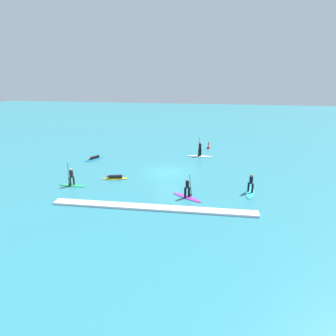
{
  "coord_description": "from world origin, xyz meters",
  "views": [
    {
      "loc": [
        4.24,
        -30.11,
        10.87
      ],
      "look_at": [
        0.0,
        0.0,
        0.5
      ],
      "focal_mm": 32.53,
      "sensor_mm": 36.0,
      "label": 1
    }
  ],
  "objects_px": {
    "surfer_on_white_board": "(200,152)",
    "surfer_on_blue_board": "(94,158)",
    "surfer_on_purple_board": "(187,193)",
    "surfer_on_teal_board": "(250,189)",
    "surfer_on_green_board": "(72,180)",
    "surfer_on_yellow_board": "(115,177)",
    "marker_buoy": "(208,148)"
  },
  "relations": [
    {
      "from": "surfer_on_teal_board",
      "to": "surfer_on_white_board",
      "type": "bearing_deg",
      "value": -146.92
    },
    {
      "from": "surfer_on_green_board",
      "to": "surfer_on_purple_board",
      "type": "xyz_separation_m",
      "value": [
        10.97,
        -1.18,
        -0.07
      ]
    },
    {
      "from": "surfer_on_teal_board",
      "to": "marker_buoy",
      "type": "xyz_separation_m",
      "value": [
        -3.92,
        14.64,
        -0.24
      ]
    },
    {
      "from": "surfer_on_white_board",
      "to": "surfer_on_purple_board",
      "type": "xyz_separation_m",
      "value": [
        -0.55,
        -12.63,
        -0.06
      ]
    },
    {
      "from": "surfer_on_purple_board",
      "to": "marker_buoy",
      "type": "distance_m",
      "value": 16.53
    },
    {
      "from": "surfer_on_purple_board",
      "to": "surfer_on_teal_board",
      "type": "bearing_deg",
      "value": 51.81
    },
    {
      "from": "surfer_on_green_board",
      "to": "marker_buoy",
      "type": "distance_m",
      "value": 19.76
    },
    {
      "from": "surfer_on_yellow_board",
      "to": "surfer_on_white_board",
      "type": "bearing_deg",
      "value": -143.09
    },
    {
      "from": "surfer_on_blue_board",
      "to": "surfer_on_purple_board",
      "type": "bearing_deg",
      "value": 83.54
    },
    {
      "from": "surfer_on_yellow_board",
      "to": "surfer_on_purple_board",
      "type": "height_order",
      "value": "surfer_on_purple_board"
    },
    {
      "from": "surfer_on_yellow_board",
      "to": "surfer_on_blue_board",
      "type": "distance_m",
      "value": 7.57
    },
    {
      "from": "surfer_on_blue_board",
      "to": "surfer_on_yellow_board",
      "type": "bearing_deg",
      "value": 68.72
    },
    {
      "from": "surfer_on_green_board",
      "to": "marker_buoy",
      "type": "bearing_deg",
      "value": -124.97
    },
    {
      "from": "surfer_on_teal_board",
      "to": "surfer_on_blue_board",
      "type": "height_order",
      "value": "surfer_on_teal_board"
    },
    {
      "from": "surfer_on_teal_board",
      "to": "surfer_on_white_board",
      "type": "relative_size",
      "value": 0.94
    },
    {
      "from": "surfer_on_green_board",
      "to": "surfer_on_blue_board",
      "type": "distance_m",
      "value": 8.45
    },
    {
      "from": "surfer_on_teal_board",
      "to": "surfer_on_yellow_board",
      "type": "height_order",
      "value": "surfer_on_teal_board"
    },
    {
      "from": "surfer_on_green_board",
      "to": "marker_buoy",
      "type": "xyz_separation_m",
      "value": [
        12.54,
        15.26,
        -0.37
      ]
    },
    {
      "from": "surfer_on_blue_board",
      "to": "marker_buoy",
      "type": "height_order",
      "value": "marker_buoy"
    },
    {
      "from": "surfer_on_green_board",
      "to": "surfer_on_yellow_board",
      "type": "xyz_separation_m",
      "value": [
        3.45,
        2.31,
        -0.37
      ]
    },
    {
      "from": "surfer_on_white_board",
      "to": "surfer_on_green_board",
      "type": "bearing_deg",
      "value": 47.15
    },
    {
      "from": "surfer_on_blue_board",
      "to": "marker_buoy",
      "type": "xyz_separation_m",
      "value": [
        13.62,
        6.89,
        0.01
      ]
    },
    {
      "from": "surfer_on_green_board",
      "to": "marker_buoy",
      "type": "height_order",
      "value": "surfer_on_green_board"
    },
    {
      "from": "marker_buoy",
      "to": "surfer_on_green_board",
      "type": "bearing_deg",
      "value": -129.39
    },
    {
      "from": "surfer_on_green_board",
      "to": "surfer_on_blue_board",
      "type": "relative_size",
      "value": 1.07
    },
    {
      "from": "surfer_on_yellow_board",
      "to": "marker_buoy",
      "type": "relative_size",
      "value": 2.56
    },
    {
      "from": "surfer_on_white_board",
      "to": "surfer_on_blue_board",
      "type": "height_order",
      "value": "surfer_on_white_board"
    },
    {
      "from": "surfer_on_white_board",
      "to": "surfer_on_green_board",
      "type": "height_order",
      "value": "surfer_on_white_board"
    },
    {
      "from": "surfer_on_white_board",
      "to": "surfer_on_blue_board",
      "type": "xyz_separation_m",
      "value": [
        -12.6,
        -3.08,
        -0.37
      ]
    },
    {
      "from": "surfer_on_teal_board",
      "to": "surfer_on_purple_board",
      "type": "xyz_separation_m",
      "value": [
        -5.48,
        -1.81,
        0.06
      ]
    },
    {
      "from": "surfer_on_white_board",
      "to": "surfer_on_green_board",
      "type": "xyz_separation_m",
      "value": [
        -11.52,
        -11.45,
        0.01
      ]
    },
    {
      "from": "surfer_on_green_board",
      "to": "surfer_on_purple_board",
      "type": "height_order",
      "value": "surfer_on_green_board"
    }
  ]
}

